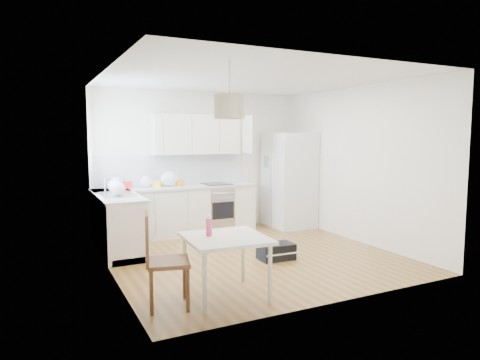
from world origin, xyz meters
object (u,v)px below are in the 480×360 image
Objects in this scene: dining_table at (226,243)px; dining_chair at (168,260)px; gym_bag at (276,251)px; refrigerator at (290,180)px.

dining_table is 0.91× the size of dining_chair.
refrigerator is at bearing 55.06° from gym_bag.
gym_bag is (1.97, 1.03, -0.40)m from dining_chair.
dining_table is at bearing 13.07° from dining_chair.
refrigerator is at bearing 53.93° from dining_chair.
refrigerator is 4.05m from dining_table.
dining_chair is at bearing -149.99° from gym_bag.
dining_chair is (-0.68, 0.00, -0.11)m from dining_table.
dining_table is (-2.76, -2.95, -0.32)m from refrigerator.
dining_chair is 2.26m from gym_bag.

